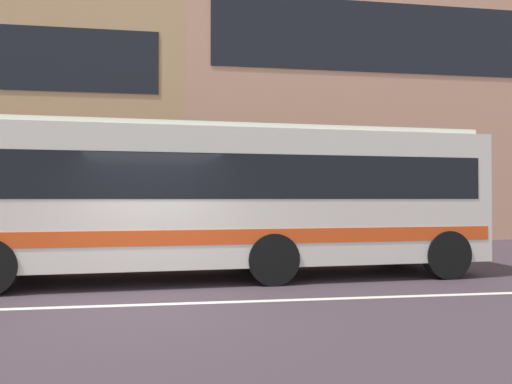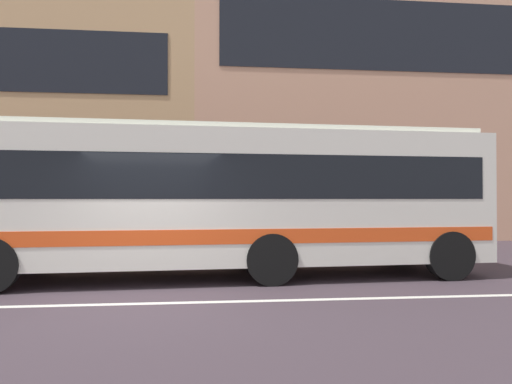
{
  "view_description": "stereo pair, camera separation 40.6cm",
  "coord_description": "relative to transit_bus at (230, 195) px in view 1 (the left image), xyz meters",
  "views": [
    {
      "loc": [
        0.53,
        -7.71,
        1.67
      ],
      "look_at": [
        2.01,
        2.13,
        1.8
      ],
      "focal_mm": 33.69,
      "sensor_mm": 36.0,
      "label": 1
    },
    {
      "loc": [
        0.93,
        -7.76,
        1.67
      ],
      "look_at": [
        2.01,
        2.13,
        1.8
      ],
      "focal_mm": 33.69,
      "sensor_mm": 36.0,
      "label": 2
    }
  ],
  "objects": [
    {
      "name": "ground_plane",
      "position": [
        -1.51,
        -2.52,
        -1.73
      ],
      "size": [
        160.0,
        160.0,
        0.0
      ],
      "primitive_type": "plane",
      "color": "#3F333B"
    },
    {
      "name": "transit_bus",
      "position": [
        0.0,
        0.0,
        0.0
      ],
      "size": [
        10.86,
        3.15,
        3.14
      ],
      "color": "white",
      "rests_on": "ground_plane"
    },
    {
      "name": "apartment_block_right",
      "position": [
        10.5,
        12.19,
        5.13
      ],
      "size": [
        22.86,
        9.46,
        13.73
      ],
      "color": "tan",
      "rests_on": "ground_plane"
    },
    {
      "name": "lane_centre_line",
      "position": [
        -1.51,
        -2.52,
        -1.73
      ],
      "size": [
        60.0,
        0.16,
        0.01
      ],
      "primitive_type": "cube",
      "color": "silver",
      "rests_on": "ground_plane"
    }
  ]
}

